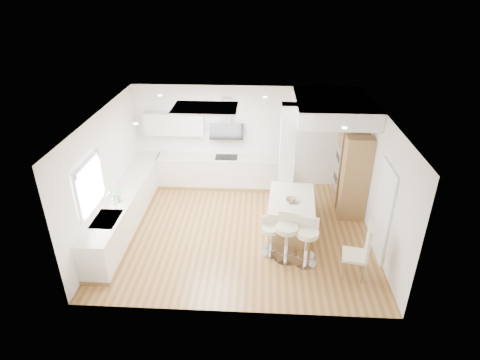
# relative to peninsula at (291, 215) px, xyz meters

# --- Properties ---
(ground) EXTENTS (6.00, 6.00, 0.00)m
(ground) POSITION_rel_peninsula_xyz_m (-1.15, -0.04, -0.47)
(ground) COLOR #A5743D
(ground) RESTS_ON ground
(ceiling) EXTENTS (6.00, 5.00, 0.02)m
(ceiling) POSITION_rel_peninsula_xyz_m (-1.15, -0.04, -0.47)
(ceiling) COLOR white
(ceiling) RESTS_ON ground
(wall_back) EXTENTS (6.00, 0.04, 2.80)m
(wall_back) POSITION_rel_peninsula_xyz_m (-1.15, 2.46, 0.93)
(wall_back) COLOR white
(wall_back) RESTS_ON ground
(wall_left) EXTENTS (0.04, 5.00, 2.80)m
(wall_left) POSITION_rel_peninsula_xyz_m (-4.15, -0.04, 0.93)
(wall_left) COLOR white
(wall_left) RESTS_ON ground
(wall_right) EXTENTS (0.04, 5.00, 2.80)m
(wall_right) POSITION_rel_peninsula_xyz_m (1.85, -0.04, 0.93)
(wall_right) COLOR white
(wall_right) RESTS_ON ground
(skylight) EXTENTS (4.10, 2.10, 0.06)m
(skylight) POSITION_rel_peninsula_xyz_m (-1.94, 0.56, 2.31)
(skylight) COLOR white
(skylight) RESTS_ON ground
(window_left) EXTENTS (0.06, 1.28, 1.07)m
(window_left) POSITION_rel_peninsula_xyz_m (-4.11, -0.94, 1.23)
(window_left) COLOR silver
(window_left) RESTS_ON ground
(doorway_right) EXTENTS (0.05, 1.00, 2.10)m
(doorway_right) POSITION_rel_peninsula_xyz_m (1.82, -0.64, 0.53)
(doorway_right) COLOR #4F493E
(doorway_right) RESTS_ON ground
(counter_left) EXTENTS (0.63, 4.50, 1.35)m
(counter_left) POSITION_rel_peninsula_xyz_m (-3.85, 0.19, -0.01)
(counter_left) COLOR #9E7643
(counter_left) RESTS_ON ground
(counter_back) EXTENTS (3.62, 0.63, 2.50)m
(counter_back) POSITION_rel_peninsula_xyz_m (-2.07, 2.19, 0.23)
(counter_back) COLOR #9E7643
(counter_back) RESTS_ON ground
(pillar) EXTENTS (0.35, 0.35, 2.80)m
(pillar) POSITION_rel_peninsula_xyz_m (-0.10, 0.91, 0.93)
(pillar) COLOR white
(pillar) RESTS_ON ground
(soffit) EXTENTS (1.78, 2.20, 0.40)m
(soffit) POSITION_rel_peninsula_xyz_m (0.95, 1.36, 2.13)
(soffit) COLOR white
(soffit) RESTS_ON ground
(oven_column) EXTENTS (0.63, 1.21, 2.10)m
(oven_column) POSITION_rel_peninsula_xyz_m (1.53, 1.19, 0.58)
(oven_column) COLOR #9E7643
(oven_column) RESTS_ON ground
(peninsula) EXTENTS (1.11, 1.58, 0.99)m
(peninsula) POSITION_rel_peninsula_xyz_m (0.00, 0.00, 0.00)
(peninsula) COLOR #9E7643
(peninsula) RESTS_ON ground
(bar_stool_a) EXTENTS (0.45, 0.45, 0.89)m
(bar_stool_a) POSITION_rel_peninsula_xyz_m (-0.46, -0.84, 0.04)
(bar_stool_a) COLOR silver
(bar_stool_a) RESTS_ON ground
(bar_stool_b) EXTENTS (0.56, 0.56, 1.08)m
(bar_stool_b) POSITION_rel_peninsula_xyz_m (-0.14, -0.99, 0.14)
(bar_stool_b) COLOR silver
(bar_stool_b) RESTS_ON ground
(bar_stool_c) EXTENTS (0.55, 0.55, 1.04)m
(bar_stool_c) POSITION_rel_peninsula_xyz_m (0.26, -1.11, 0.12)
(bar_stool_c) COLOR silver
(bar_stool_c) RESTS_ON ground
(dining_chair) EXTENTS (0.55, 0.55, 1.20)m
(dining_chair) POSITION_rel_peninsula_xyz_m (1.27, -1.45, 0.18)
(dining_chair) COLOR beige
(dining_chair) RESTS_ON ground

